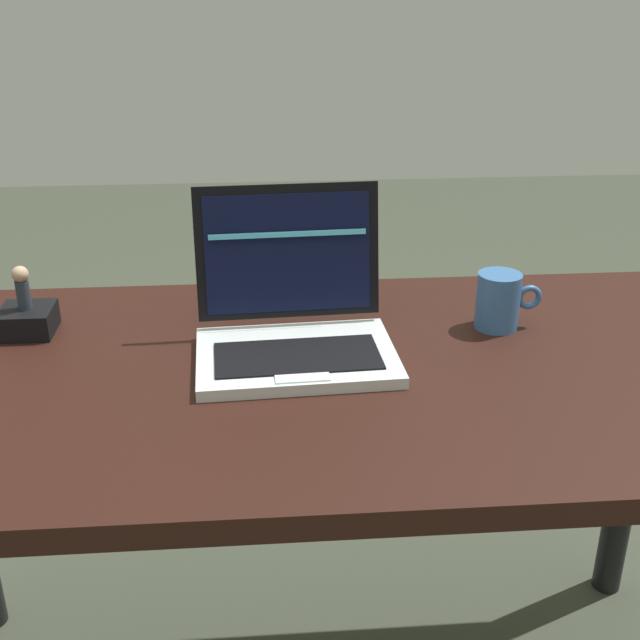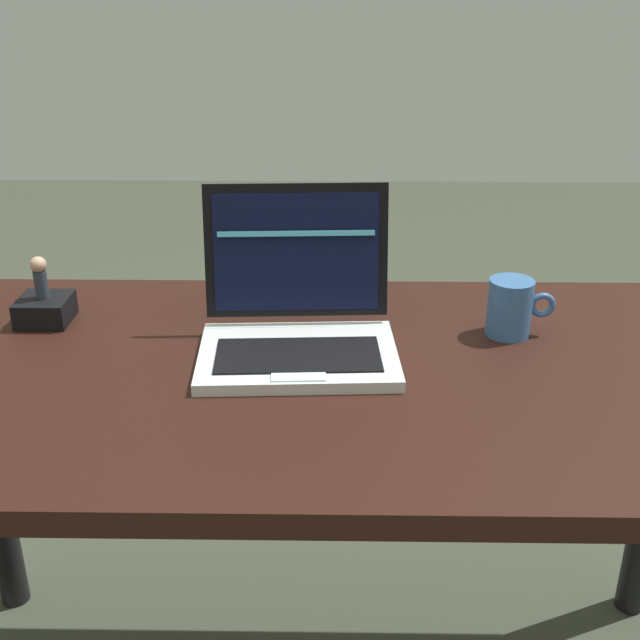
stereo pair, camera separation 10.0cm
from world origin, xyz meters
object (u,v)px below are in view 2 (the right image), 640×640
Objects in this scene: figurine_stand at (45,310)px; laptop_front at (298,321)px; coffee_mug at (511,308)px; figurine at (40,276)px.

laptop_front is at bearing -13.68° from figurine_stand.
figurine is at bearing 177.12° from coffee_mug.
figurine_stand is 0.77× the size of coffee_mug.
figurine is 0.67× the size of coffee_mug.
figurine is (0.00, 0.00, 0.06)m from figurine_stand.
figurine reaches higher than coffee_mug.
laptop_front reaches higher than coffee_mug.
figurine_stand is 0.77m from coffee_mug.
coffee_mug is at bearing 10.93° from laptop_front.
figurine_stand is 0.06m from figurine.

